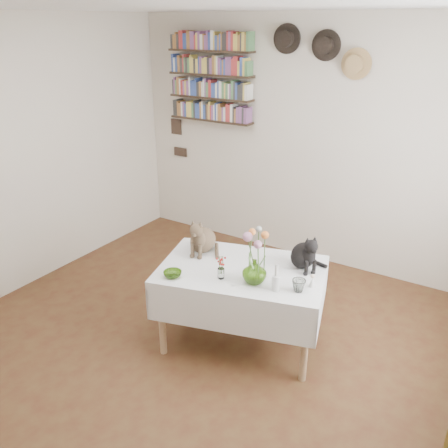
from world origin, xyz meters
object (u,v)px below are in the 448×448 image
Objects in this scene: tabby_cat at (203,234)px; flower_vase at (254,271)px; bookshelf_unit at (211,78)px; black_cat at (304,249)px; dining_table at (242,287)px.

flower_vase is (0.60, -0.22, -0.07)m from tabby_cat.
tabby_cat is 2.07m from bookshelf_unit.
tabby_cat is at bearing 159.82° from flower_vase.
black_cat is 0.46m from flower_vase.
flower_vase is 0.18× the size of bookshelf_unit.
tabby_cat is at bearing 141.98° from black_cat.
flower_vase is (-0.20, -0.41, -0.06)m from black_cat.
tabby_cat reaches higher than black_cat.
flower_vase is (0.18, -0.14, 0.26)m from dining_table.
bookshelf_unit reaches higher than tabby_cat.
bookshelf_unit reaches higher than dining_table.
black_cat is at bearing 4.34° from tabby_cat.
tabby_cat reaches higher than flower_vase.
dining_table is 4.51× the size of tabby_cat.
bookshelf_unit is (-1.53, 1.76, 1.08)m from flower_vase.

